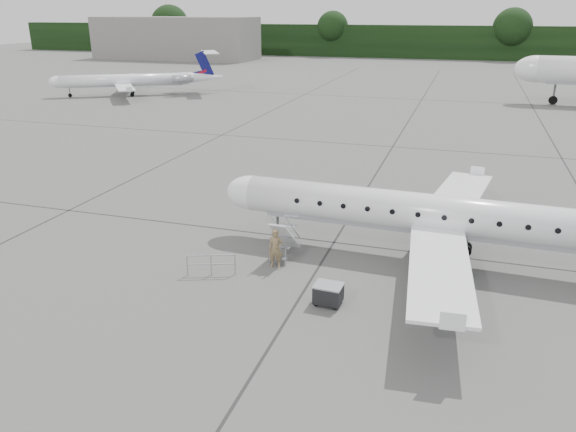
% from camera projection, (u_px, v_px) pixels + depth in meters
% --- Properties ---
extents(ground, '(320.00, 320.00, 0.00)m').
position_uv_depth(ground, '(425.00, 311.00, 22.99)').
color(ground, '#5D5C5A').
rests_on(ground, ground).
extents(treeline, '(260.00, 4.00, 8.00)m').
position_uv_depth(treeline, '(470.00, 43.00, 137.91)').
color(treeline, black).
rests_on(treeline, ground).
extents(terminal_building, '(40.00, 14.00, 10.00)m').
position_uv_depth(terminal_building, '(176.00, 38.00, 139.50)').
color(terminal_building, slate).
rests_on(terminal_building, ground).
extents(main_regional_jet, '(26.77, 19.79, 6.67)m').
position_uv_depth(main_regional_jet, '(451.00, 197.00, 26.43)').
color(main_regional_jet, white).
rests_on(main_regional_jet, ground).
extents(airstair, '(0.94, 2.31, 2.09)m').
position_uv_depth(airstair, '(285.00, 237.00, 27.77)').
color(airstair, white).
rests_on(airstair, ground).
extents(passenger, '(0.77, 0.58, 1.90)m').
position_uv_depth(passenger, '(276.00, 249.00, 26.66)').
color(passenger, olive).
rests_on(passenger, ground).
extents(safety_railing, '(2.09, 0.85, 1.00)m').
position_uv_depth(safety_railing, '(211.00, 265.00, 25.98)').
color(safety_railing, '#999CA1').
rests_on(safety_railing, ground).
extents(baggage_cart, '(1.18, 0.98, 0.97)m').
position_uv_depth(baggage_cart, '(328.00, 294.00, 23.38)').
color(baggage_cart, black).
rests_on(baggage_cart, ground).
extents(bg_regional_left, '(28.12, 25.83, 6.01)m').
position_uv_depth(bg_regional_left, '(124.00, 74.00, 79.83)').
color(bg_regional_left, white).
rests_on(bg_regional_left, ground).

